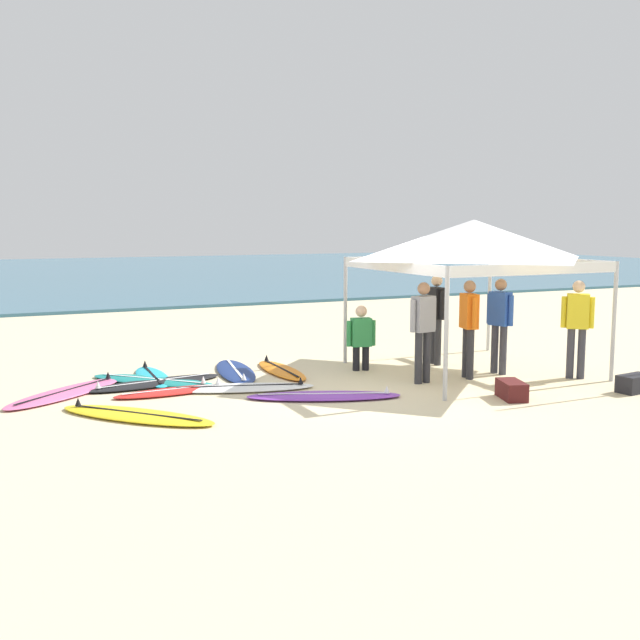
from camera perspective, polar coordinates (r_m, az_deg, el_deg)
ground_plane at (r=12.07m, az=4.31°, el=-5.38°), size 80.00×80.00×0.00m
sea at (r=41.41m, az=-16.66°, el=3.48°), size 80.00×36.00×0.10m
canopy_tent at (r=13.53m, az=11.76°, el=6.08°), size 3.52×3.52×2.75m
surfboard_white at (r=12.08m, az=-6.12°, el=-5.22°), size 2.49×1.30×0.19m
surfboard_pink at (r=12.34m, az=-19.02°, el=-5.31°), size 2.27×2.11×0.19m
surfboard_teal at (r=12.87m, az=-12.74°, el=-4.58°), size 2.12×2.17×0.19m
surfboard_yellow at (r=10.64m, az=-14.01°, el=-7.14°), size 2.18×2.30×0.19m
surfboard_purple at (r=11.46m, az=0.34°, el=-5.87°), size 2.46×1.48×0.19m
surfboard_red at (r=12.00m, az=-11.27°, el=-5.41°), size 1.90×0.63×0.19m
surfboard_black at (r=12.68m, az=-12.66°, el=-4.75°), size 2.43×1.06×0.19m
surfboard_orange at (r=13.45m, az=-3.01°, el=-3.88°), size 0.57×1.99×0.19m
surfboard_navy at (r=13.41m, az=-6.54°, el=-3.96°), size 0.99×2.36×0.19m
surfboard_cyan at (r=13.21m, az=-12.81°, el=-4.27°), size 0.57×1.91×0.19m
person_blue at (r=13.52m, az=13.71°, el=0.06°), size 0.31×0.53×1.71m
person_black at (r=14.21m, az=8.96°, el=0.53°), size 0.26×0.55×1.71m
person_grey at (r=12.48m, az=7.97°, el=-0.40°), size 0.54×0.28×1.71m
person_yellow at (r=13.49m, az=19.25°, el=-0.16°), size 0.45×0.40×1.71m
person_orange at (r=13.02m, az=11.42°, el=-0.15°), size 0.30×0.54×1.71m
person_green at (r=13.50m, az=3.19°, el=-1.17°), size 0.54×0.29×1.20m
gear_bag_near_tent at (r=12.87m, az=23.15°, el=-4.52°), size 0.64×0.40×0.28m
gear_bag_by_pole at (r=11.76m, az=14.57°, el=-5.25°), size 0.49×0.67×0.28m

